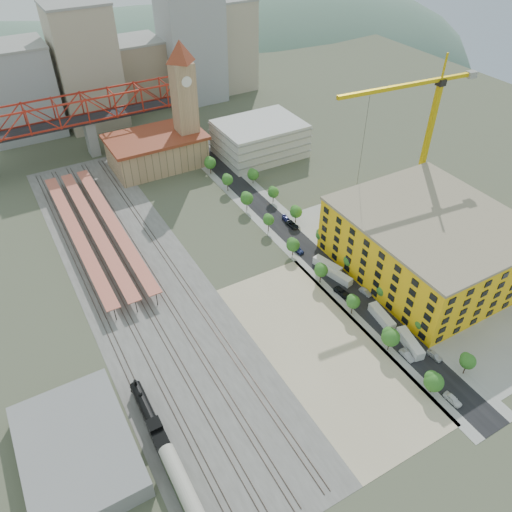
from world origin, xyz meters
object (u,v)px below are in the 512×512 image
site_trailer_d (327,266)px  site_trailer_b (382,317)px  construction_building (428,243)px  coach (185,491)px  car_0 (453,399)px  site_trailer_a (410,343)px  site_trailer_c (339,276)px  locomotive (150,417)px  clock_tower (184,92)px  tower_crane (424,121)px

site_trailer_d → site_trailer_b: bearing=-105.0°
construction_building → site_trailer_b: 29.40m
coach → car_0: size_ratio=4.07×
site_trailer_a → site_trailer_d: site_trailer_a is taller
site_trailer_a → site_trailer_c: bearing=102.3°
locomotive → site_trailer_c: 68.45m
construction_building → site_trailer_a: (-26.00, -22.00, -8.05)m
clock_tower → site_trailer_b: (8.00, -111.07, -27.38)m
tower_crane → car_0: tower_crane is taller
site_trailer_a → car_0: (-3.00, -17.43, -0.57)m
clock_tower → site_trailer_b: size_ratio=5.42×
tower_crane → site_trailer_c: 58.40m
construction_building → site_trailer_c: construction_building is taller
locomotive → tower_crane: size_ratio=0.42×
site_trailer_a → coach: bearing=-161.2°
clock_tower → locomotive: size_ratio=2.30×
site_trailer_b → site_trailer_d: site_trailer_b is taller
site_trailer_a → tower_crane: bearing=60.4°
construction_building → site_trailer_b: (-26.00, -11.08, -8.10)m
coach → site_trailer_b: size_ratio=1.96×
tower_crane → site_trailer_d: (-44.74, -13.94, -31.90)m
coach → site_trailer_c: coach is taller
coach → site_trailer_d: 79.02m
tower_crane → site_trailer_b: bearing=-138.9°
construction_building → site_trailer_d: size_ratio=5.29×
coach → site_trailer_c: 76.04m
clock_tower → construction_building: size_ratio=1.03×
construction_building → site_trailer_d: bearing=151.8°
site_trailer_a → site_trailer_d: size_ratio=1.04×
site_trailer_a → site_trailer_c: 30.25m
coach → tower_crane: 128.28m
locomotive → site_trailer_a: locomotive is taller
locomotive → site_trailer_c: size_ratio=2.53×
coach → tower_crane: size_ratio=0.35×
construction_building → site_trailer_c: bearing=162.4°
construction_building → site_trailer_c: size_ratio=5.66×
site_trailer_b → site_trailer_c: size_ratio=1.07×
clock_tower → site_trailer_c: size_ratio=5.81×
site_trailer_c → site_trailer_d: 5.71m
locomotive → tower_crane: tower_crane is taller
site_trailer_b → clock_tower: bearing=100.7°
coach → car_0: bearing=-9.0°
site_trailer_c → site_trailer_d: bearing=76.1°
locomotive → site_trailer_c: (66.00, 18.11, -0.88)m
site_trailer_d → car_0: site_trailer_d is taller
locomotive → car_0: bearing=-25.1°
construction_building → site_trailer_a: 35.00m
tower_crane → site_trailer_d: 56.68m
clock_tower → site_trailer_a: 125.27m
clock_tower → site_trailer_a: size_ratio=5.24×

